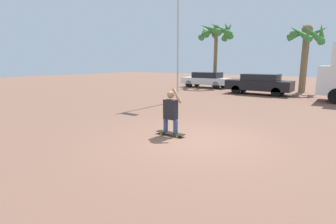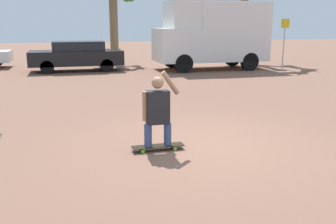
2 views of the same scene
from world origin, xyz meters
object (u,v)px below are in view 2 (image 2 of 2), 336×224
at_px(skateboard, 158,146).
at_px(camper_van, 213,33).
at_px(person_skateboarder, 158,109).
at_px(parked_car_black, 77,55).
at_px(street_sign, 284,37).

relative_size(skateboard, camper_van, 0.18).
height_order(skateboard, person_skateboarder, person_skateboarder).
height_order(camper_van, parked_car_black, camper_van).
bearing_deg(person_skateboarder, skateboard, -0.00).
distance_m(person_skateboarder, parked_car_black, 12.34).
distance_m(person_skateboarder, street_sign, 13.85).
relative_size(camper_van, parked_car_black, 1.25).
distance_m(skateboard, camper_van, 12.72).
xyz_separation_m(camper_van, street_sign, (3.48, -0.87, -0.19)).
bearing_deg(camper_van, street_sign, -14.05).
height_order(skateboard, parked_car_black, parked_car_black).
xyz_separation_m(skateboard, parked_car_black, (-1.01, 12.30, 0.69)).
relative_size(person_skateboarder, camper_van, 0.25).
bearing_deg(street_sign, skateboard, -130.98).
xyz_separation_m(person_skateboarder, camper_van, (5.58, 11.31, 0.99)).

